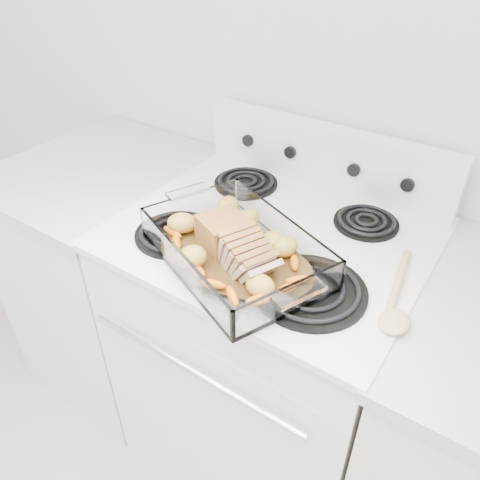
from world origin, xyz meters
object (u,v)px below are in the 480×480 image
Objects in this scene: counter_left at (119,275)px; baking_dish at (235,254)px; pork_roast at (230,243)px; electric_range at (267,347)px.

baking_dish is (0.67, -0.17, 0.50)m from counter_left.
baking_dish is 1.86× the size of pork_roast.
baking_dish is at bearing -14.34° from pork_roast.
electric_range is 0.54m from pork_roast.
counter_left is at bearing -179.90° from electric_range.
counter_left is 0.85m from pork_roast.
counter_left is 2.20× the size of baking_dish.
pork_roast is at bearing -94.51° from electric_range.
pork_roast reaches higher than counter_left.
pork_roast is at bearing -156.78° from baking_dish.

